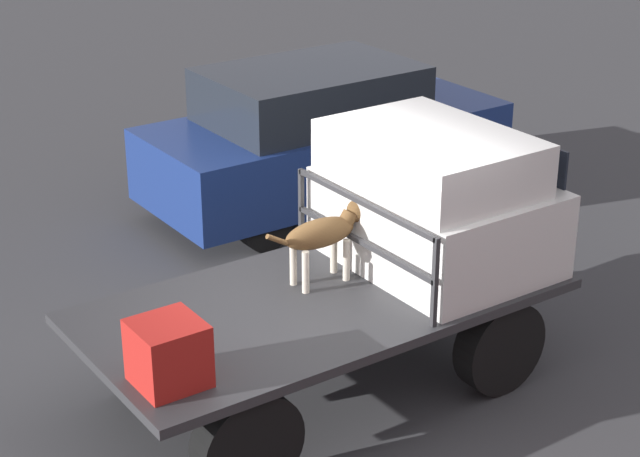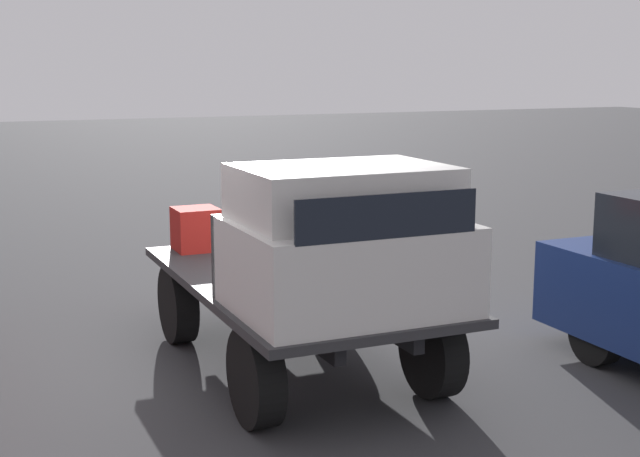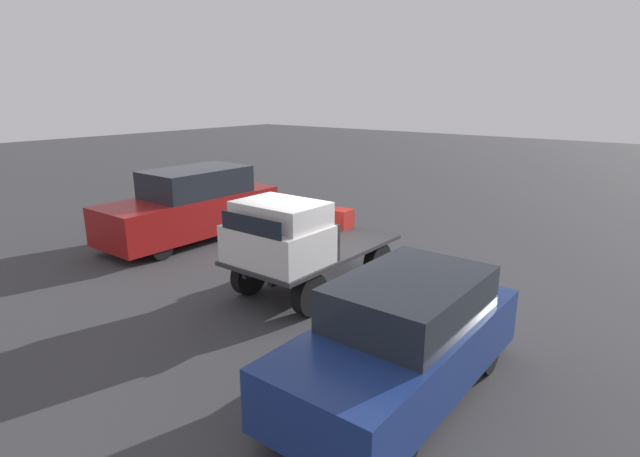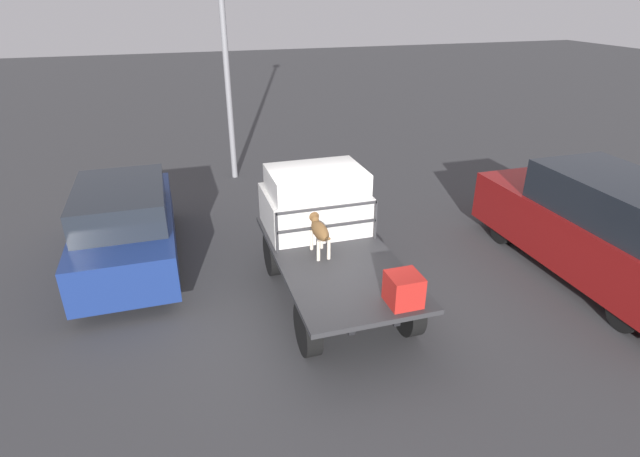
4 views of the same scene
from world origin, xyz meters
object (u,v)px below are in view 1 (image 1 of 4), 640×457
Objects in this scene: dog at (328,231)px; parked_sedan at (322,136)px; cargo_crate at (168,353)px; flatbed_truck at (322,323)px.

parked_sedan is at bearing 75.44° from dog.
cargo_crate is at bearing -139.35° from dog.
cargo_crate is 5.66m from parked_sedan.
parked_sedan is at bearing 44.37° from cargo_crate.
dog reaches higher than flatbed_truck.
flatbed_truck is 0.91× the size of parked_sedan.
flatbed_truck is 4.22m from parked_sedan.
cargo_crate is at bearing -163.24° from flatbed_truck.
parked_sedan is at bearing 55.15° from flatbed_truck.
parked_sedan reaches higher than dog.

